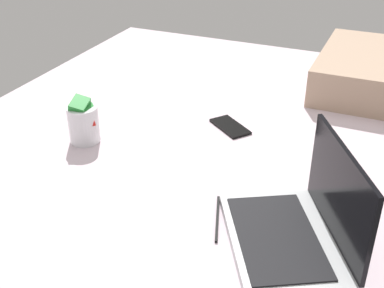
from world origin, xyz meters
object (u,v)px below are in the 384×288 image
laptop (298,226)px  snack_cup (84,123)px  pillow (371,71)px  cell_phone (230,127)px

laptop → snack_cup: laptop is taller
snack_cup → pillow: 104.57cm
laptop → cell_phone: laptop is taller
snack_cup → laptop: bearing=73.5°
laptop → snack_cup: bearing=-136.0°
cell_phone → pillow: 61.91cm
snack_cup → pillow: bearing=136.0°
pillow → laptop: bearing=-2.5°
snack_cup → pillow: snack_cup is taller
snack_cup → cell_phone: (-25.16, 36.73, -5.57)cm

